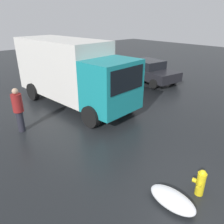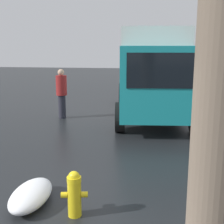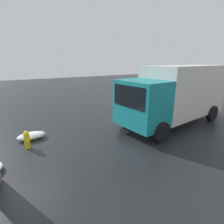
{
  "view_description": "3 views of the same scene",
  "coord_description": "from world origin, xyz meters",
  "px_view_note": "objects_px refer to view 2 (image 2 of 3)",
  "views": [
    {
      "loc": [
        -1.67,
        4.48,
        4.13
      ],
      "look_at": [
        4.04,
        -0.68,
        0.76
      ],
      "focal_mm": 35.0,
      "sensor_mm": 36.0,
      "label": 1
    },
    {
      "loc": [
        -4.27,
        -1.12,
        2.6
      ],
      "look_at": [
        3.75,
        -0.1,
        0.83
      ],
      "focal_mm": 50.0,
      "sensor_mm": 36.0,
      "label": 2
    },
    {
      "loc": [
        -0.52,
        -7.2,
        3.37
      ],
      "look_at": [
        3.85,
        -0.26,
        0.98
      ],
      "focal_mm": 28.0,
      "sensor_mm": 36.0,
      "label": 3
    }
  ],
  "objects_px": {
    "fire_hydrant": "(74,193)",
    "pedestrian": "(62,92)",
    "tree_trunk": "(217,144)",
    "delivery_truck": "(152,68)"
  },
  "relations": [
    {
      "from": "pedestrian",
      "to": "fire_hydrant",
      "type": "bearing_deg",
      "value": -93.34
    },
    {
      "from": "delivery_truck",
      "to": "tree_trunk",
      "type": "bearing_deg",
      "value": 89.8
    },
    {
      "from": "tree_trunk",
      "to": "delivery_truck",
      "type": "relative_size",
      "value": 0.46
    },
    {
      "from": "fire_hydrant",
      "to": "tree_trunk",
      "type": "relative_size",
      "value": 0.23
    },
    {
      "from": "fire_hydrant",
      "to": "delivery_truck",
      "type": "relative_size",
      "value": 0.1
    },
    {
      "from": "fire_hydrant",
      "to": "tree_trunk",
      "type": "height_order",
      "value": "tree_trunk"
    },
    {
      "from": "tree_trunk",
      "to": "delivery_truck",
      "type": "distance_m",
      "value": 8.72
    },
    {
      "from": "tree_trunk",
      "to": "delivery_truck",
      "type": "bearing_deg",
      "value": 4.42
    },
    {
      "from": "fire_hydrant",
      "to": "pedestrian",
      "type": "height_order",
      "value": "pedestrian"
    },
    {
      "from": "fire_hydrant",
      "to": "pedestrian",
      "type": "relative_size",
      "value": 0.42
    }
  ]
}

